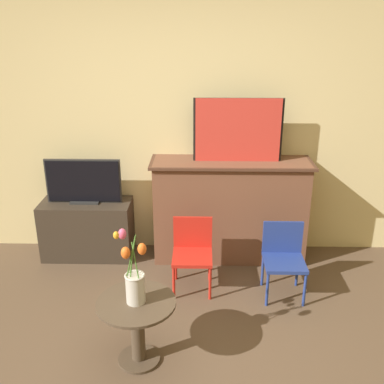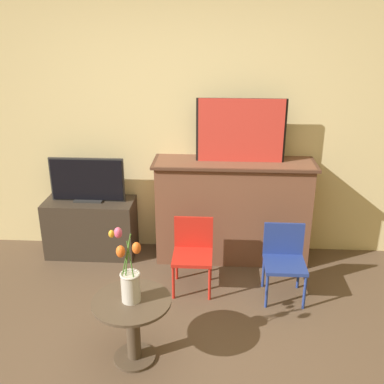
{
  "view_description": "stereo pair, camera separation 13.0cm",
  "coord_description": "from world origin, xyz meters",
  "px_view_note": "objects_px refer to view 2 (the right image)",
  "views": [
    {
      "loc": [
        0.23,
        -2.07,
        2.22
      ],
      "look_at": [
        0.16,
        1.26,
        0.93
      ],
      "focal_mm": 42.0,
      "sensor_mm": 36.0,
      "label": 1
    },
    {
      "loc": [
        0.36,
        -2.06,
        2.22
      ],
      "look_at": [
        0.16,
        1.26,
        0.93
      ],
      "focal_mm": 42.0,
      "sensor_mm": 36.0,
      "label": 2
    }
  ],
  "objects_px": {
    "chair_red": "(193,250)",
    "vase_tulips": "(129,278)",
    "tv_monitor": "(87,181)",
    "painting": "(241,131)",
    "chair_blue": "(284,257)"
  },
  "relations": [
    {
      "from": "vase_tulips",
      "to": "chair_blue",
      "type": "bearing_deg",
      "value": 37.6
    },
    {
      "from": "chair_red",
      "to": "chair_blue",
      "type": "bearing_deg",
      "value": -5.86
    },
    {
      "from": "tv_monitor",
      "to": "vase_tulips",
      "type": "bearing_deg",
      "value": -65.17
    },
    {
      "from": "painting",
      "to": "vase_tulips",
      "type": "bearing_deg",
      "value": -116.76
    },
    {
      "from": "painting",
      "to": "chair_blue",
      "type": "bearing_deg",
      "value": -59.42
    },
    {
      "from": "chair_blue",
      "to": "vase_tulips",
      "type": "distance_m",
      "value": 1.45
    },
    {
      "from": "chair_red",
      "to": "vase_tulips",
      "type": "xyz_separation_m",
      "value": [
        -0.36,
        -0.94,
        0.29
      ]
    },
    {
      "from": "tv_monitor",
      "to": "chair_blue",
      "type": "distance_m",
      "value": 1.96
    },
    {
      "from": "vase_tulips",
      "to": "tv_monitor",
      "type": "bearing_deg",
      "value": 114.83
    },
    {
      "from": "painting",
      "to": "chair_red",
      "type": "bearing_deg",
      "value": -125.89
    },
    {
      "from": "painting",
      "to": "chair_blue",
      "type": "distance_m",
      "value": 1.17
    },
    {
      "from": "chair_red",
      "to": "vase_tulips",
      "type": "relative_size",
      "value": 1.22
    },
    {
      "from": "tv_monitor",
      "to": "chair_red",
      "type": "height_order",
      "value": "tv_monitor"
    },
    {
      "from": "tv_monitor",
      "to": "chair_red",
      "type": "xyz_separation_m",
      "value": [
        1.04,
        -0.54,
        -0.42
      ]
    },
    {
      "from": "tv_monitor",
      "to": "chair_red",
      "type": "distance_m",
      "value": 1.25
    }
  ]
}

